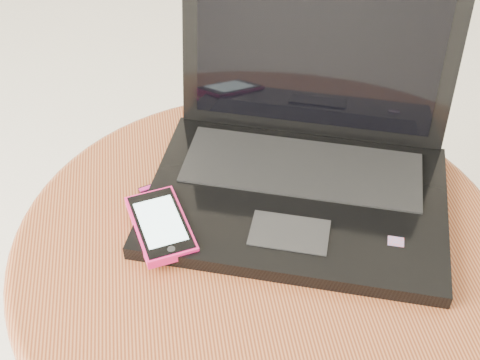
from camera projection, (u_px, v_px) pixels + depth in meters
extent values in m
cylinder|color=#502213|center=(259.00, 352.00, 0.96)|extent=(0.10, 0.10, 0.43)
cylinder|color=#5E2511|center=(262.00, 246.00, 0.81)|extent=(0.59, 0.59, 0.03)
torus|color=#5E2511|center=(262.00, 246.00, 0.81)|extent=(0.62, 0.62, 0.03)
cube|color=black|center=(296.00, 200.00, 0.84)|extent=(0.44, 0.37, 0.02)
cube|color=black|center=(302.00, 167.00, 0.87)|extent=(0.33, 0.21, 0.00)
cube|color=black|center=(289.00, 232.00, 0.78)|extent=(0.11, 0.09, 0.00)
cube|color=red|center=(396.00, 241.00, 0.77)|extent=(0.02, 0.02, 0.00)
cube|color=black|center=(317.00, 56.00, 0.86)|extent=(0.36, 0.17, 0.23)
cube|color=black|center=(316.00, 57.00, 0.86)|extent=(0.32, 0.14, 0.19)
cube|color=black|center=(181.00, 213.00, 0.82)|extent=(0.10, 0.14, 0.01)
cube|color=#AA1969|center=(163.00, 183.00, 0.86)|extent=(0.06, 0.03, 0.00)
cube|color=#D81761|center=(161.00, 225.00, 0.79)|extent=(0.08, 0.13, 0.01)
cube|color=black|center=(160.00, 222.00, 0.79)|extent=(0.08, 0.12, 0.00)
cube|color=silver|center=(160.00, 221.00, 0.79)|extent=(0.06, 0.09, 0.00)
cylinder|color=black|center=(171.00, 249.00, 0.75)|extent=(0.01, 0.01, 0.00)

